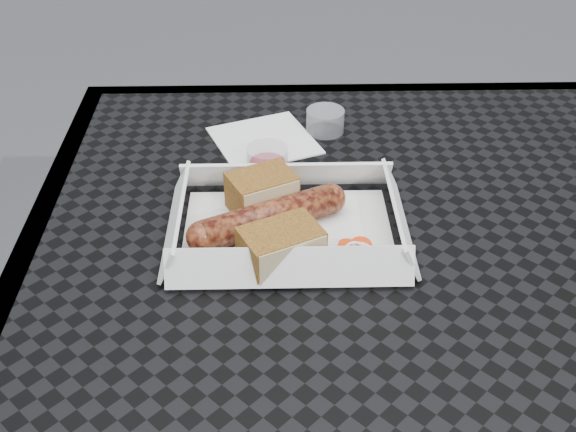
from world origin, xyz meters
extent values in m
cube|color=black|center=(0.00, 0.00, 0.74)|extent=(0.80, 0.80, 0.01)
cube|color=black|center=(0.00, 0.39, 0.73)|extent=(0.80, 0.03, 0.03)
cube|color=black|center=(-0.39, 0.00, 0.73)|extent=(0.03, 0.80, 0.03)
cylinder|color=black|center=(-0.35, 0.35, 0.36)|extent=(0.03, 0.03, 0.73)
cylinder|color=black|center=(0.35, 0.35, 0.36)|extent=(0.03, 0.03, 0.73)
cube|color=white|center=(-0.11, 0.04, 0.75)|extent=(0.22, 0.15, 0.00)
cylinder|color=brown|center=(-0.13, 0.04, 0.77)|extent=(0.15, 0.10, 0.03)
sphere|color=brown|center=(-0.07, 0.07, 0.77)|extent=(0.03, 0.03, 0.03)
sphere|color=brown|center=(-0.20, 0.00, 0.77)|extent=(0.03, 0.03, 0.03)
cube|color=brown|center=(-0.14, 0.08, 0.77)|extent=(0.08, 0.07, 0.04)
cube|color=brown|center=(-0.12, -0.02, 0.77)|extent=(0.09, 0.08, 0.04)
cylinder|color=#EB360A|center=(-0.05, -0.01, 0.75)|extent=(0.02, 0.02, 0.00)
torus|color=white|center=(-0.04, -0.01, 0.75)|extent=(0.02, 0.02, 0.00)
cube|color=#B2D17F|center=(-0.03, 0.00, 0.75)|extent=(0.02, 0.02, 0.00)
cube|color=white|center=(-0.14, 0.23, 0.75)|extent=(0.16, 0.16, 0.00)
cylinder|color=maroon|center=(-0.14, 0.16, 0.76)|extent=(0.05, 0.05, 0.03)
cylinder|color=silver|center=(-0.06, 0.26, 0.76)|extent=(0.05, 0.05, 0.03)
camera|label=1|loc=(-0.13, -0.58, 1.21)|focal=45.00mm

